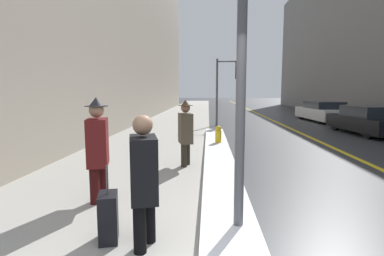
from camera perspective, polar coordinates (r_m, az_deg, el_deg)
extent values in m
cube|color=#9E9B93|center=(17.48, -3.29, 1.04)|extent=(4.00, 80.00, 0.01)
cube|color=gold|center=(17.84, 16.24, 0.88)|extent=(0.16, 80.00, 0.00)
cube|color=white|center=(7.63, 5.17, -6.27)|extent=(0.74, 11.86, 0.15)
cube|color=gray|center=(23.91, -14.71, 19.39)|extent=(6.00, 36.00, 14.07)
cube|color=slate|center=(27.98, 32.23, 15.83)|extent=(6.00, 36.00, 13.23)
cylinder|color=#515156|center=(3.75, 9.54, 19.17)|extent=(0.12, 0.12, 5.24)
cylinder|color=#515156|center=(16.00, 4.76, 6.76)|extent=(0.11, 0.11, 3.51)
cylinder|color=#515156|center=(16.07, 6.83, 12.47)|extent=(1.10, 0.13, 0.07)
cube|color=black|center=(16.05, 8.80, 10.84)|extent=(0.31, 0.22, 0.90)
sphere|color=red|center=(16.19, 8.80, 11.83)|extent=(0.19, 0.19, 0.19)
sphere|color=orange|center=(16.17, 8.78, 10.81)|extent=(0.19, 0.19, 0.19)
sphere|color=green|center=(16.15, 8.76, 9.79)|extent=(0.19, 0.19, 0.19)
cylinder|color=black|center=(3.74, -8.16, -15.09)|extent=(0.15, 0.15, 0.84)
cylinder|color=black|center=(3.53, -9.97, -16.54)|extent=(0.15, 0.15, 0.84)
cube|color=black|center=(3.47, -9.21, -7.63)|extent=(0.41, 0.56, 0.73)
sphere|color=#8C664C|center=(3.38, -9.37, 0.57)|extent=(0.23, 0.23, 0.23)
cube|color=black|center=(3.85, -9.37, -8.58)|extent=(0.15, 0.24, 0.28)
cylinder|color=#340C0C|center=(5.33, -16.52, -8.32)|extent=(0.15, 0.15, 0.88)
cylinder|color=#340C0C|center=(5.12, -18.11, -9.03)|extent=(0.15, 0.15, 0.88)
cube|color=#561414|center=(5.10, -17.53, -2.60)|extent=(0.43, 0.59, 0.77)
sphere|color=tan|center=(5.05, -17.75, 3.25)|extent=(0.24, 0.24, 0.24)
cylinder|color=#28282D|center=(5.04, -17.78, 4.00)|extent=(0.37, 0.37, 0.01)
cone|color=#28282D|center=(5.04, -17.81, 4.81)|extent=(0.23, 0.23, 0.14)
cylinder|color=#2A241B|center=(7.43, -0.93, -3.94)|extent=(0.14, 0.14, 0.82)
cylinder|color=#2A241B|center=(7.19, -1.55, -4.31)|extent=(0.14, 0.14, 0.82)
cube|color=#473D2D|center=(7.22, -1.25, -0.04)|extent=(0.41, 0.55, 0.72)
sphere|color=#8C664C|center=(7.18, -1.26, 3.83)|extent=(0.22, 0.22, 0.22)
cylinder|color=#4C3823|center=(7.18, -1.26, 4.32)|extent=(0.35, 0.35, 0.01)
cone|color=#4C3823|center=(7.17, -1.26, 4.85)|extent=(0.21, 0.21, 0.13)
cube|color=black|center=(7.58, -1.71, -0.88)|extent=(0.15, 0.24, 0.28)
cube|color=black|center=(14.91, 30.78, 0.73)|extent=(2.18, 4.25, 0.58)
cube|color=black|center=(14.78, 31.12, 2.71)|extent=(1.89, 2.26, 0.47)
cylinder|color=black|center=(15.62, 25.73, 0.90)|extent=(0.25, 0.71, 0.69)
cylinder|color=black|center=(16.43, 30.87, 0.87)|extent=(0.25, 0.71, 0.69)
cylinder|color=black|center=(13.40, 30.61, -0.29)|extent=(0.25, 0.71, 0.69)
cube|color=silver|center=(20.12, 23.58, 2.55)|extent=(2.04, 4.73, 0.64)
cube|color=black|center=(19.99, 23.79, 4.04)|extent=(1.77, 2.50, 0.42)
cylinder|color=black|center=(21.18, 20.15, 2.50)|extent=(0.28, 0.64, 0.63)
cylinder|color=black|center=(21.74, 23.85, 2.44)|extent=(0.28, 0.64, 0.63)
cylinder|color=black|center=(18.52, 23.23, 1.77)|extent=(0.28, 0.64, 0.63)
cylinder|color=black|center=(19.17, 27.33, 1.72)|extent=(0.28, 0.64, 0.63)
cube|color=black|center=(3.92, -15.64, -16.12)|extent=(0.30, 0.40, 0.60)
cylinder|color=#4C4C51|center=(3.76, -15.88, -9.44)|extent=(0.02, 0.02, 0.35)
cylinder|color=gold|center=(9.88, 5.02, -2.03)|extent=(0.20, 0.20, 0.55)
sphere|color=gold|center=(9.83, 5.04, -0.10)|extent=(0.18, 0.18, 0.18)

